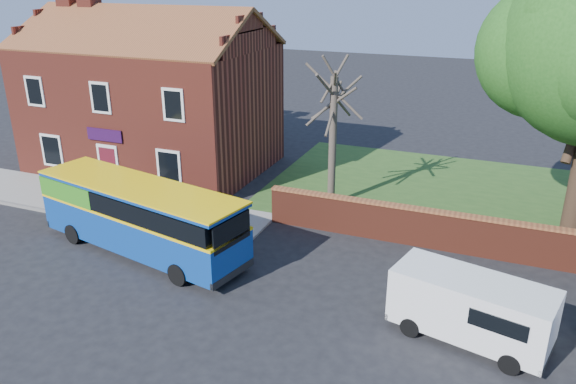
% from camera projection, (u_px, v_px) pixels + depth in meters
% --- Properties ---
extents(ground, '(120.00, 120.00, 0.00)m').
position_uv_depth(ground, '(138.00, 291.00, 19.13)').
color(ground, black).
rests_on(ground, ground).
extents(pavement, '(18.00, 3.50, 0.12)m').
position_uv_depth(pavement, '(88.00, 200.00, 26.49)').
color(pavement, gray).
rests_on(pavement, ground).
extents(kerb, '(18.00, 0.15, 0.14)m').
position_uv_depth(kerb, '(61.00, 214.00, 24.98)').
color(kerb, slate).
rests_on(kerb, ground).
extents(grass_strip, '(26.00, 12.00, 0.04)m').
position_uv_depth(grass_strip, '(544.00, 207.00, 25.81)').
color(grass_strip, '#426B28').
rests_on(grass_strip, ground).
extents(shop_building, '(12.30, 8.13, 10.50)m').
position_uv_depth(shop_building, '(152.00, 105.00, 30.22)').
color(shop_building, maroon).
rests_on(shop_building, ground).
extents(boundary_wall, '(22.00, 0.38, 1.60)m').
position_uv_depth(boundary_wall, '(551.00, 247.00, 20.34)').
color(boundary_wall, maroon).
rests_on(boundary_wall, ground).
extents(bus, '(9.28, 4.10, 2.75)m').
position_uv_depth(bus, '(136.00, 213.00, 21.39)').
color(bus, '#0D3C94').
rests_on(bus, ground).
extents(van_near, '(4.81, 2.82, 1.98)m').
position_uv_depth(van_near, '(472.00, 307.00, 16.23)').
color(van_near, white).
rests_on(van_near, ground).
extents(bare_tree, '(2.44, 2.91, 6.52)m').
position_uv_depth(bare_tree, '(333.00, 136.00, 24.86)').
color(bare_tree, '#4C4238').
rests_on(bare_tree, ground).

